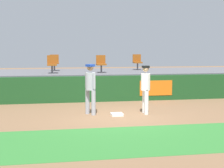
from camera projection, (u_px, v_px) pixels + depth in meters
name	position (u px, v px, depth m)	size (l,w,h in m)	color
ground_plane	(120.00, 117.00, 11.40)	(60.00, 60.00, 0.00)	brown
grass_foreground_strip	(142.00, 139.00, 8.55)	(18.00, 2.80, 0.01)	#2D722D
first_base	(117.00, 114.00, 11.57)	(0.40, 0.40, 0.08)	white
player_fielder_home	(146.00, 86.00, 11.83)	(0.33, 0.54, 1.72)	white
player_runner_visitor	(90.00, 86.00, 11.66)	(0.47, 0.47, 1.78)	#9EA3AD
field_wall	(105.00, 89.00, 14.62)	(18.00, 0.26, 1.12)	#19471E
bleacher_platform	(98.00, 82.00, 17.13)	(18.00, 4.80, 1.17)	#59595E
seat_front_left	(52.00, 63.00, 15.52)	(0.45, 0.44, 0.84)	#4C4C51
seat_back_left	(54.00, 62.00, 17.31)	(0.46, 0.44, 0.84)	#4C4C51
seat_front_center	(101.00, 63.00, 15.92)	(0.45, 0.44, 0.84)	#4C4C51
seat_back_right	(137.00, 61.00, 18.06)	(0.45, 0.44, 0.84)	#4C4C51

